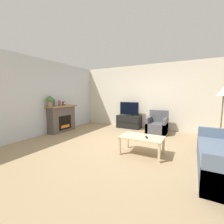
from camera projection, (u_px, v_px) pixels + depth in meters
ground_plane at (124, 145)px, 4.30m from camera, size 24.00×24.00×0.00m
wall_back at (148, 97)px, 6.33m from camera, size 12.00×0.06×2.70m
wall_left at (50, 97)px, 5.59m from camera, size 0.06×12.00×2.70m
fireplace at (62, 118)px, 5.89m from camera, size 0.48×1.23×1.03m
mantel_vase_left at (54, 103)px, 5.49m from camera, size 0.11×0.11×0.29m
mantel_vase_centre_left at (60, 103)px, 5.73m from camera, size 0.10×0.10×0.22m
mantel_clock at (64, 103)px, 5.92m from camera, size 0.08×0.11×0.15m
potted_plant at (50, 101)px, 5.34m from camera, size 0.23×0.23×0.37m
tv_stand at (129, 122)px, 6.54m from camera, size 1.03×0.49×0.55m
tv at (129, 109)px, 6.47m from camera, size 0.85×0.18×0.58m
armchair at (157, 126)px, 5.64m from camera, size 0.70×0.76×0.85m
coffee_table at (142, 139)px, 3.61m from camera, size 1.02×0.60×0.45m
remote at (147, 137)px, 3.50m from camera, size 0.11×0.15×0.02m
floor_lamp at (223, 96)px, 3.74m from camera, size 0.33×0.33×1.64m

